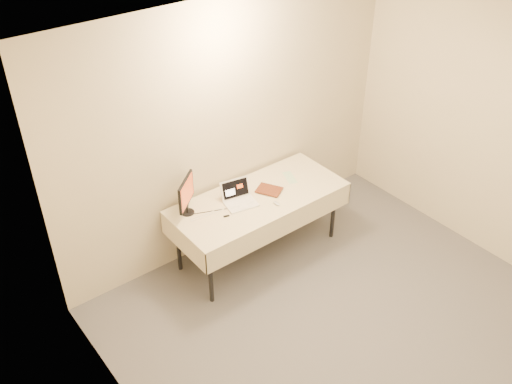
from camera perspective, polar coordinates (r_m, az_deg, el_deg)
ground at (r=5.34m, az=14.60°, el=-17.13°), size 5.00×5.00×0.00m
back_wall at (r=5.84m, az=-2.50°, el=6.46°), size 4.00×0.10×2.70m
table at (r=5.88m, az=0.27°, el=-0.99°), size 1.86×0.81×0.74m
laptop at (r=5.75m, az=-1.74°, el=-0.57°), size 0.36×0.34×0.21m
monitor at (r=5.53m, az=-7.00°, el=-0.17°), size 0.31×0.26×0.39m
book at (r=5.79m, az=0.99°, el=0.63°), size 0.18×0.11×0.25m
alarm_clock at (r=5.88m, az=-2.97°, el=-0.05°), size 0.11×0.07×0.04m
clicker at (r=5.74m, az=2.06°, el=-1.13°), size 0.05×0.09×0.02m
paper_form at (r=6.16m, az=3.41°, el=1.46°), size 0.17×0.26×0.00m
usb_dongle at (r=5.58m, az=-2.97°, el=-2.42°), size 0.06×0.04×0.01m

